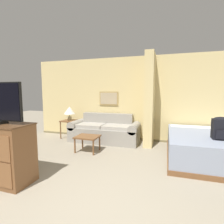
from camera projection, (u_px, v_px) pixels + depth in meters
wall_back at (141, 99)px, 5.44m from camera, size 7.30×0.16×2.60m
wall_partition_pillar at (150, 100)px, 4.93m from camera, size 0.24×0.76×2.60m
couch at (105, 131)px, 5.40m from camera, size 2.13×0.84×0.84m
coffee_table at (87, 138)px, 4.45m from camera, size 0.58×0.50×0.40m
side_table at (70, 123)px, 5.80m from camera, size 0.49×0.49×0.59m
table_lamp at (69, 111)px, 5.75m from camera, size 0.37×0.37×0.45m
tv_dresser at (1, 153)px, 2.93m from camera, size 1.09×0.52×1.00m
bed at (212, 147)px, 3.91m from camera, size 1.89×2.16×0.58m
backpack at (222, 128)px, 3.45m from camera, size 0.34×0.27×0.45m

